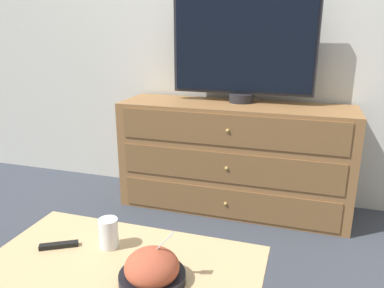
# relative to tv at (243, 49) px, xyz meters

# --- Properties ---
(ground_plane) EXTENTS (12.00, 12.00, 0.00)m
(ground_plane) POSITION_rel_tv_xyz_m (-0.04, 0.16, -1.09)
(ground_plane) COLOR #383D47
(wall_back) EXTENTS (12.00, 0.05, 2.60)m
(wall_back) POSITION_rel_tv_xyz_m (-0.04, 0.18, 0.21)
(wall_back) COLOR silver
(wall_back) RESTS_ON ground_plane
(dresser) EXTENTS (1.54, 0.45, 0.74)m
(dresser) POSITION_rel_tv_xyz_m (-0.02, -0.09, -0.72)
(dresser) COLOR olive
(dresser) RESTS_ON ground_plane
(tv) EXTENTS (0.94, 0.16, 0.68)m
(tv) POSITION_rel_tv_xyz_m (0.00, 0.00, 0.00)
(tv) COLOR #232328
(tv) RESTS_ON dresser
(coffee_table) EXTENTS (1.01, 0.63, 0.39)m
(coffee_table) POSITION_rel_tv_xyz_m (-0.16, -1.48, -0.74)
(coffee_table) COLOR tan
(coffee_table) RESTS_ON ground_plane
(takeout_bowl) EXTENTS (0.23, 0.23, 0.18)m
(takeout_bowl) POSITION_rel_tv_xyz_m (-0.02, -1.50, -0.65)
(takeout_bowl) COLOR black
(takeout_bowl) RESTS_ON coffee_table
(drink_cup) EXTENTS (0.08, 0.08, 0.12)m
(drink_cup) POSITION_rel_tv_xyz_m (-0.26, -1.36, -0.65)
(drink_cup) COLOR beige
(drink_cup) RESTS_ON coffee_table
(remote_control) EXTENTS (0.14, 0.10, 0.02)m
(remote_control) POSITION_rel_tv_xyz_m (-0.45, -1.42, -0.69)
(remote_control) COLOR black
(remote_control) RESTS_ON coffee_table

